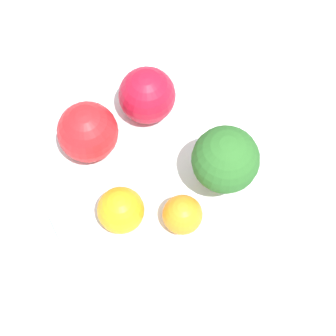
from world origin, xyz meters
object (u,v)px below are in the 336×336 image
at_px(broccoli, 226,157).
at_px(apple_green, 147,95).
at_px(orange_back, 121,210).
at_px(apple_red, 88,132).
at_px(orange_front, 182,215).
at_px(bowl, 168,179).

height_order(broccoli, apple_green, broccoli).
height_order(broccoli, orange_back, broccoli).
xyz_separation_m(apple_red, orange_front, (-0.06, -0.11, -0.01)).
xyz_separation_m(broccoli, apple_green, (0.06, 0.09, -0.02)).
bearing_deg(broccoli, orange_front, 150.74).
xyz_separation_m(bowl, orange_front, (-0.05, -0.02, 0.04)).
distance_m(broccoli, orange_front, 0.07).
height_order(apple_green, orange_front, apple_green).
relative_size(bowl, orange_front, 6.59).
height_order(apple_red, orange_front, apple_red).
bearing_deg(orange_back, bowl, -29.50).
bearing_deg(broccoli, bowl, 94.36).
bearing_deg(broccoli, orange_back, 125.57).
distance_m(apple_green, orange_front, 0.13).
xyz_separation_m(orange_front, orange_back, (-0.01, 0.06, 0.00)).
distance_m(bowl, broccoli, 0.08).
bearing_deg(apple_green, bowl, -151.76).
height_order(apple_green, orange_back, apple_green).
bearing_deg(bowl, broccoli, -85.64).
distance_m(apple_red, orange_back, 0.09).
relative_size(orange_front, orange_back, 0.85).
xyz_separation_m(apple_green, orange_back, (-0.12, -0.00, -0.01)).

